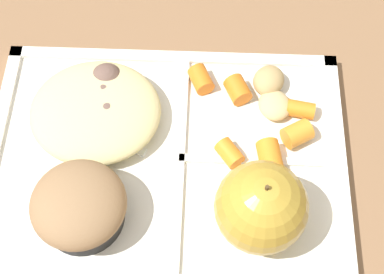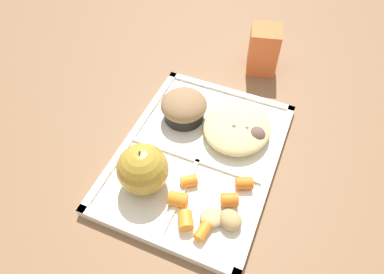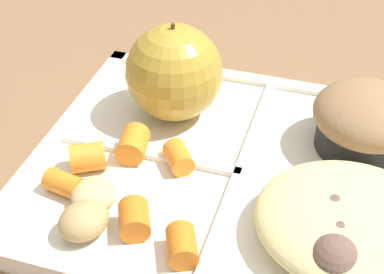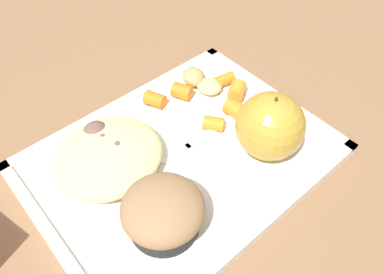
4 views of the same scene
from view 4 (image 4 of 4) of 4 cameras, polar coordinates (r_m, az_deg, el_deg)
name	(u,v)px [view 4 (image 4 of 4)]	position (r m, az deg, el deg)	size (l,w,h in m)	color
ground	(181,163)	(0.51, -1.62, -3.99)	(6.00, 6.00, 0.00)	#846042
lunch_tray	(182,160)	(0.51, -1.59, -3.45)	(0.38, 0.29, 0.02)	white
green_apple	(270,126)	(0.49, 11.71, 1.62)	(0.09, 0.09, 0.09)	#B79333
bran_muffin	(163,212)	(0.42, -4.40, -11.24)	(0.09, 0.09, 0.06)	black
carrot_slice_edge	(225,80)	(0.60, 4.95, 8.60)	(0.02, 0.02, 0.03)	orange
carrot_slice_small	(155,100)	(0.56, -5.63, 5.62)	(0.02, 0.02, 0.03)	orange
carrot_slice_back	(237,91)	(0.58, 6.80, 6.95)	(0.02, 0.02, 0.03)	orange
carrot_slice_center	(213,124)	(0.53, 3.25, 2.03)	(0.02, 0.02, 0.03)	orange
carrot_slice_tilted	(236,110)	(0.55, 6.64, 4.13)	(0.02, 0.02, 0.03)	orange
carrot_slice_near_corner	(182,91)	(0.57, -1.52, 6.90)	(0.02, 0.02, 0.03)	orange
potato_chunk_corner	(193,77)	(0.60, 0.22, 9.07)	(0.04, 0.03, 0.02)	tan
potato_chunk_small	(209,86)	(0.58, 2.64, 7.63)	(0.04, 0.04, 0.02)	tan
egg_noodle_pile	(108,157)	(0.49, -12.53, -2.91)	(0.14, 0.13, 0.04)	beige
meatball_back	(103,162)	(0.49, -13.27, -3.77)	(0.03, 0.03, 0.03)	brown
meatball_side	(97,135)	(0.52, -14.17, 0.32)	(0.04, 0.04, 0.04)	brown
meatball_center	(119,152)	(0.49, -11.04, -2.29)	(0.04, 0.04, 0.04)	brown
meatball_front	(105,145)	(0.50, -12.95, -1.18)	(0.04, 0.04, 0.04)	brown
plastic_fork	(99,178)	(0.49, -13.81, -6.06)	(0.14, 0.07, 0.00)	white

